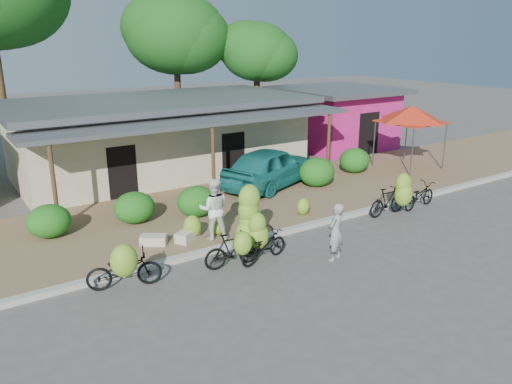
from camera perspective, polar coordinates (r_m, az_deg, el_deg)
ground at (r=14.17m, az=7.33°, el=-7.53°), size 100.00×100.00×0.00m
sidewalk at (r=17.93m, az=-3.09°, el=-1.78°), size 60.00×6.00×0.12m
curb at (r=15.57m, az=2.55°, el=-4.74°), size 60.00×0.25×0.15m
shop_main at (r=22.66m, az=-10.84°, el=6.35°), size 13.00×8.50×3.35m
shop_pink at (r=28.39m, az=9.20°, el=8.51°), size 6.00×6.00×3.25m
tree_center_right at (r=28.80m, az=-9.67°, el=17.65°), size 5.59×5.50×8.29m
tree_near_right at (r=28.98m, az=-0.35°, el=15.94°), size 4.25×4.05×6.80m
hedge_0 at (r=16.24m, az=-22.58°, el=-3.09°), size 1.30×1.17×1.01m
hedge_1 at (r=16.61m, az=-13.73°, el=-1.74°), size 1.32×1.19×1.03m
hedge_2 at (r=16.85m, az=-6.82°, el=-1.07°), size 1.33×1.20×1.04m
hedge_3 at (r=19.11m, az=0.37°, el=1.07°), size 1.16×1.04×0.90m
hedge_4 at (r=20.27m, az=6.96°, el=2.28°), size 1.49×1.34×1.16m
hedge_5 at (r=22.62m, az=11.19°, el=3.57°), size 1.40×1.26×1.09m
red_canopy at (r=23.71m, az=17.37°, el=8.53°), size 3.50×3.50×2.86m
bike_far_left at (r=12.59m, az=-14.83°, el=-8.37°), size 1.93×1.45×1.41m
bike_left at (r=13.29m, az=-2.52°, el=-6.50°), size 1.66×1.18×1.24m
bike_center at (r=13.79m, az=-0.09°, el=-4.39°), size 1.74×1.30×2.08m
bike_right at (r=17.54m, az=15.43°, el=-0.56°), size 1.68×1.17×1.65m
bike_far_right at (r=18.86m, az=18.15°, el=-0.39°), size 1.82×0.83×0.92m
loose_banana_a at (r=15.10m, az=-7.31°, el=-3.96°), size 0.57×0.49×0.71m
loose_banana_b at (r=15.29m, az=-4.29°, el=-3.85°), size 0.46×0.39×0.58m
loose_banana_c at (r=17.01m, az=5.41°, el=-1.65°), size 0.47×0.40×0.59m
sack_near at (r=15.06m, az=-7.83°, el=-4.89°), size 0.93×0.80×0.30m
sack_far at (r=14.90m, az=-11.63°, el=-5.38°), size 0.83×0.74×0.28m
vendor at (r=13.84m, az=9.10°, el=-4.54°), size 0.70×0.58×1.64m
bystander at (r=14.81m, az=-4.85°, el=-1.94°), size 1.13×1.05×1.86m
teal_van at (r=20.02m, az=1.68°, el=2.90°), size 5.14×3.51×1.62m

